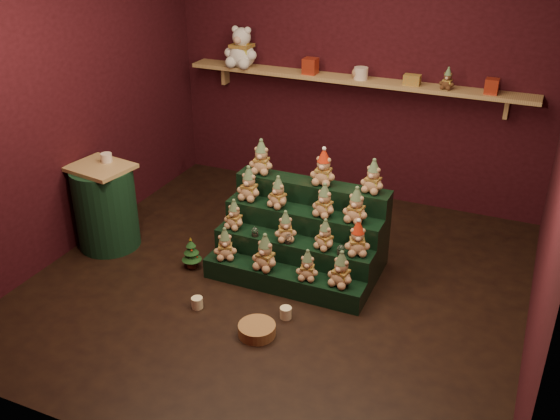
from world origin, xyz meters
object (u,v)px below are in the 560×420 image
at_px(riser_tier_front, 283,280).
at_px(side_table, 106,207).
at_px(wicker_basket, 257,330).
at_px(snow_globe_c, 341,250).
at_px(mug_left, 197,303).
at_px(white_bear, 242,41).
at_px(snow_globe_a, 255,232).
at_px(mug_right, 286,313).
at_px(mini_christmas_tree, 191,253).
at_px(brown_bear, 448,79).
at_px(snow_globe_b, 288,238).

distance_m(riser_tier_front, side_table, 1.83).
bearing_deg(wicker_basket, riser_tier_front, 95.72).
height_order(snow_globe_c, side_table, side_table).
xyz_separation_m(mug_left, white_bear, (-0.79, 2.44, 1.54)).
xyz_separation_m(snow_globe_a, mug_right, (0.51, -0.51, -0.35)).
height_order(mini_christmas_tree, white_bear, white_bear).
bearing_deg(wicker_basket, mug_left, 168.47).
height_order(mug_left, white_bear, white_bear).
height_order(side_table, brown_bear, brown_bear).
distance_m(snow_globe_a, wicker_basket, 0.95).
height_order(riser_tier_front, brown_bear, brown_bear).
xyz_separation_m(snow_globe_b, white_bear, (-1.29, 1.77, 1.18)).
height_order(snow_globe_a, white_bear, white_bear).
bearing_deg(white_bear, brown_bear, 2.53).
relative_size(snow_globe_b, mug_left, 0.95).
bearing_deg(snow_globe_a, snow_globe_b, 0.00).
xyz_separation_m(wicker_basket, white_bear, (-1.37, 2.56, 1.54)).
xyz_separation_m(side_table, brown_bear, (2.66, 1.89, 1.02)).
distance_m(side_table, mug_left, 1.43).
distance_m(snow_globe_b, side_table, 1.78).
height_order(riser_tier_front, snow_globe_a, snow_globe_a).
height_order(mug_left, wicker_basket, mug_left).
xyz_separation_m(side_table, wicker_basket, (1.86, -0.67, -0.36)).
distance_m(mini_christmas_tree, brown_bear, 2.89).
distance_m(riser_tier_front, snow_globe_b, 0.35).
height_order(mini_christmas_tree, mug_left, mini_christmas_tree).
xyz_separation_m(snow_globe_a, snow_globe_c, (0.77, 0.00, 0.00)).
bearing_deg(brown_bear, snow_globe_c, -95.78).
xyz_separation_m(mug_left, mug_right, (0.70, 0.16, 0.00)).
height_order(snow_globe_b, side_table, side_table).
relative_size(side_table, white_bear, 1.52).
distance_m(snow_globe_b, brown_bear, 2.22).
distance_m(snow_globe_a, mini_christmas_tree, 0.63).
relative_size(side_table, mini_christmas_tree, 2.68).
relative_size(snow_globe_b, mug_right, 0.94).
bearing_deg(snow_globe_b, white_bear, 126.17).
bearing_deg(snow_globe_a, side_table, -175.29).
bearing_deg(side_table, mini_christmas_tree, 6.39).
height_order(white_bear, brown_bear, white_bear).
relative_size(snow_globe_c, mini_christmas_tree, 0.28).
relative_size(mug_left, wicker_basket, 0.32).
bearing_deg(snow_globe_c, side_table, -176.91).
bearing_deg(snow_globe_c, snow_globe_b, 180.00).
distance_m(snow_globe_a, white_bear, 2.35).
height_order(snow_globe_a, snow_globe_b, snow_globe_b).
distance_m(riser_tier_front, white_bear, 2.77).
height_order(riser_tier_front, mug_left, riser_tier_front).
bearing_deg(side_table, snow_globe_c, 11.87).
distance_m(riser_tier_front, snow_globe_a, 0.48).
height_order(mini_christmas_tree, wicker_basket, mini_christmas_tree).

